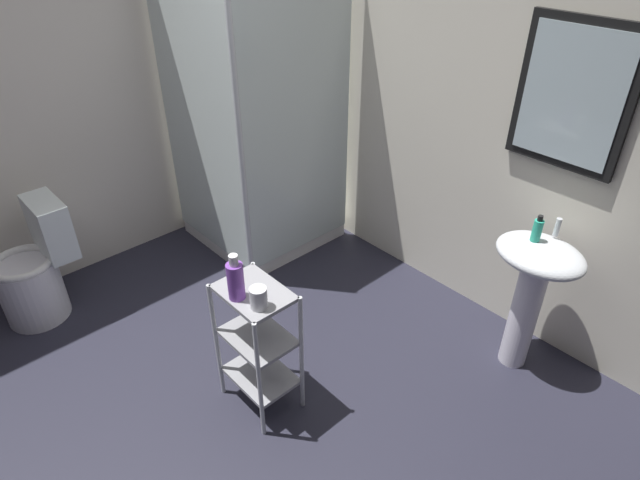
% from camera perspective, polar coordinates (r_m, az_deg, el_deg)
% --- Properties ---
extents(ground_plane, '(4.20, 4.20, 0.02)m').
position_cam_1_polar(ground_plane, '(2.95, -10.87, -18.90)').
color(ground_plane, '#262634').
extents(wall_back, '(4.20, 0.14, 2.50)m').
position_cam_1_polar(wall_back, '(3.29, 15.33, 13.81)').
color(wall_back, silver).
rests_on(wall_back, ground_plane).
extents(wall_left, '(0.10, 4.20, 2.50)m').
position_cam_1_polar(wall_left, '(3.74, -29.16, 13.12)').
color(wall_left, silver).
rests_on(wall_left, ground_plane).
extents(shower_stall, '(0.92, 0.92, 2.00)m').
position_cam_1_polar(shower_stall, '(3.93, -6.63, 5.45)').
color(shower_stall, white).
rests_on(shower_stall, ground_plane).
extents(pedestal_sink, '(0.46, 0.37, 0.81)m').
position_cam_1_polar(pedestal_sink, '(3.02, 21.85, -4.05)').
color(pedestal_sink, white).
rests_on(pedestal_sink, ground_plane).
extents(sink_faucet, '(0.03, 0.03, 0.10)m').
position_cam_1_polar(sink_faucet, '(2.96, 24.07, 1.27)').
color(sink_faucet, silver).
rests_on(sink_faucet, pedestal_sink).
extents(toilet, '(0.37, 0.49, 0.76)m').
position_cam_1_polar(toilet, '(3.74, -28.13, -3.06)').
color(toilet, white).
rests_on(toilet, ground_plane).
extents(storage_cart, '(0.38, 0.28, 0.74)m').
position_cam_1_polar(storage_cart, '(2.70, -6.70, -10.48)').
color(storage_cart, silver).
rests_on(storage_cart, ground_plane).
extents(hand_soap_bottle, '(0.05, 0.05, 0.15)m').
position_cam_1_polar(hand_soap_bottle, '(2.87, 22.23, 1.02)').
color(hand_soap_bottle, '#2DBC99').
rests_on(hand_soap_bottle, pedestal_sink).
extents(conditioner_bottle_purple, '(0.08, 0.08, 0.23)m').
position_cam_1_polar(conditioner_bottle_purple, '(2.41, -9.03, -4.23)').
color(conditioner_bottle_purple, purple).
rests_on(conditioner_bottle_purple, storage_cart).
extents(rinse_cup, '(0.08, 0.08, 0.10)m').
position_cam_1_polar(rinse_cup, '(2.37, -6.61, -6.17)').
color(rinse_cup, silver).
rests_on(rinse_cup, storage_cart).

